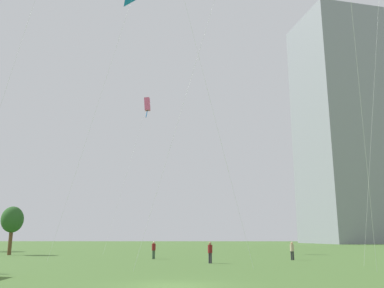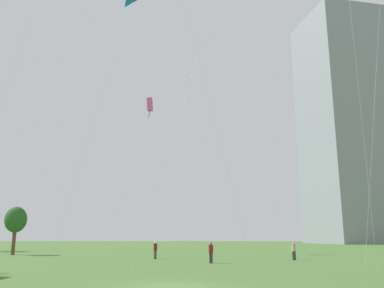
{
  "view_description": "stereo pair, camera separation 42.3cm",
  "coord_description": "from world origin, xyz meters",
  "px_view_note": "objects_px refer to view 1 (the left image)",
  "views": [
    {
      "loc": [
        1.24,
        -18.32,
        2.15
      ],
      "look_at": [
        0.6,
        10.75,
        8.75
      ],
      "focal_mm": 37.79,
      "sensor_mm": 36.0,
      "label": 1
    },
    {
      "loc": [
        1.66,
        -18.31,
        2.15
      ],
      "look_at": [
        0.6,
        10.75,
        8.75
      ],
      "focal_mm": 37.79,
      "sensor_mm": 36.0,
      "label": 2
    }
  ],
  "objects_px": {
    "person_standing_2": "(210,251)",
    "person_standing_3": "(154,249)",
    "park_tree_1": "(12,220)",
    "person_standing_6": "(292,250)",
    "distant_highrise_0": "(341,126)",
    "kite_flying_5": "(147,105)"
  },
  "relations": [
    {
      "from": "person_standing_2",
      "to": "person_standing_3",
      "type": "xyz_separation_m",
      "value": [
        -5.19,
        5.95,
        -0.02
      ]
    },
    {
      "from": "park_tree_1",
      "to": "person_standing_2",
      "type": "bearing_deg",
      "value": -30.91
    },
    {
      "from": "person_standing_2",
      "to": "park_tree_1",
      "type": "xyz_separation_m",
      "value": [
        -22.39,
        13.4,
        2.93
      ]
    },
    {
      "from": "park_tree_1",
      "to": "person_standing_6",
      "type": "bearing_deg",
      "value": -16.68
    },
    {
      "from": "distant_highrise_0",
      "to": "kite_flying_5",
      "type": "bearing_deg",
      "value": -141.89
    },
    {
      "from": "kite_flying_5",
      "to": "distant_highrise_0",
      "type": "relative_size",
      "value": 0.31
    },
    {
      "from": "distant_highrise_0",
      "to": "park_tree_1",
      "type": "bearing_deg",
      "value": -146.27
    },
    {
      "from": "kite_flying_5",
      "to": "park_tree_1",
      "type": "distance_m",
      "value": 22.47
    },
    {
      "from": "person_standing_6",
      "to": "distant_highrise_0",
      "type": "xyz_separation_m",
      "value": [
        33.21,
        78.29,
        32.92
      ]
    },
    {
      "from": "person_standing_2",
      "to": "park_tree_1",
      "type": "distance_m",
      "value": 26.26
    },
    {
      "from": "kite_flying_5",
      "to": "park_tree_1",
      "type": "relative_size",
      "value": 3.85
    },
    {
      "from": "person_standing_3",
      "to": "person_standing_6",
      "type": "height_order",
      "value": "person_standing_3"
    },
    {
      "from": "person_standing_3",
      "to": "kite_flying_5",
      "type": "bearing_deg",
      "value": 58.96
    },
    {
      "from": "person_standing_2",
      "to": "distant_highrise_0",
      "type": "height_order",
      "value": "distant_highrise_0"
    },
    {
      "from": "person_standing_3",
      "to": "person_standing_6",
      "type": "distance_m",
      "value": 12.75
    },
    {
      "from": "person_standing_2",
      "to": "park_tree_1",
      "type": "height_order",
      "value": "park_tree_1"
    },
    {
      "from": "park_tree_1",
      "to": "kite_flying_5",
      "type": "bearing_deg",
      "value": 25.03
    },
    {
      "from": "person_standing_2",
      "to": "park_tree_1",
      "type": "relative_size",
      "value": 0.3
    },
    {
      "from": "kite_flying_5",
      "to": "distant_highrise_0",
      "type": "distance_m",
      "value": 80.64
    },
    {
      "from": "person_standing_6",
      "to": "kite_flying_5",
      "type": "relative_size",
      "value": 0.08
    },
    {
      "from": "person_standing_2",
      "to": "distant_highrise_0",
      "type": "relative_size",
      "value": 0.02
    },
    {
      "from": "person_standing_2",
      "to": "kite_flying_5",
      "type": "bearing_deg",
      "value": 153.79
    }
  ]
}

